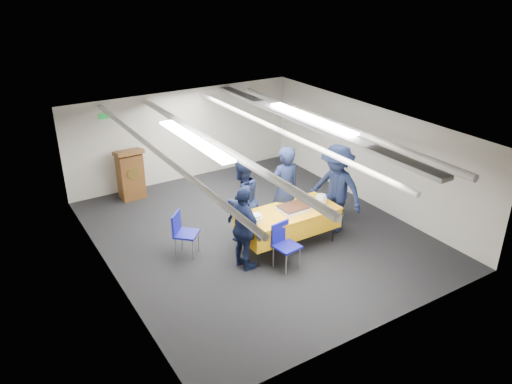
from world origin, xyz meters
TOP-DOWN VIEW (x-y plane):
  - ground at (0.00, 0.00)m, footprint 7.00×7.00m
  - room_shell at (0.09, 0.41)m, footprint 6.00×7.00m
  - serving_table at (0.26, -0.76)m, footprint 1.99×0.91m
  - sheet_cake at (0.35, -0.78)m, footprint 0.56×0.43m
  - plate_stack_left at (-0.50, -0.81)m, footprint 0.24×0.24m
  - plate_stack_right at (1.01, -0.81)m, footprint 0.23×0.23m
  - podium at (-1.60, 3.05)m, footprint 0.62×0.53m
  - chair_near at (-0.22, -1.31)m, footprint 0.48×0.48m
  - chair_right at (1.91, -0.24)m, footprint 0.54×0.54m
  - chair_left at (-1.63, 0.04)m, footprint 0.59×0.59m
  - sailor_a at (0.50, -0.27)m, footprint 0.69×0.46m
  - sailor_b at (-0.33, -0.00)m, footprint 0.96×0.82m
  - sailor_c at (-0.86, -0.98)m, footprint 0.47×0.97m
  - sailor_d at (1.47, -0.71)m, footprint 1.03×1.36m

SIDE VIEW (x-z plane):
  - ground at x=0.00m, z-range 0.00..0.00m
  - chair_near at x=-0.22m, z-range 0.10..0.97m
  - chair_right at x=1.91m, z-range 0.10..0.97m
  - chair_left at x=-1.63m, z-range 0.10..0.97m
  - serving_table at x=0.26m, z-range 0.17..0.94m
  - podium at x=-1.60m, z-range -0.01..1.24m
  - sailor_c at x=-0.86m, z-range 0.00..1.61m
  - sheet_cake at x=0.35m, z-range 0.77..0.86m
  - plate_stack_left at x=-0.50m, z-range 0.76..0.92m
  - sailor_b at x=-0.33m, z-range 0.00..1.70m
  - plate_stack_right at x=1.01m, z-range 0.76..0.94m
  - sailor_d at x=1.47m, z-range 0.00..1.87m
  - sailor_a at x=0.50m, z-range 0.00..1.89m
  - room_shell at x=0.09m, z-range 0.66..2.96m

